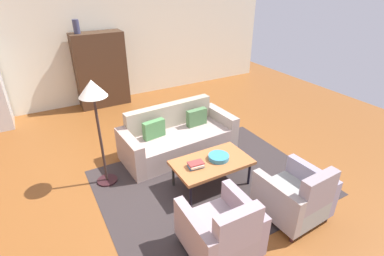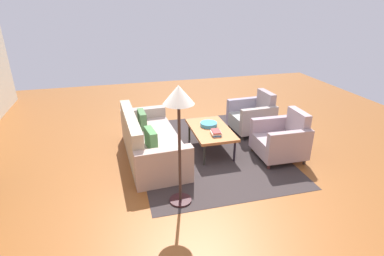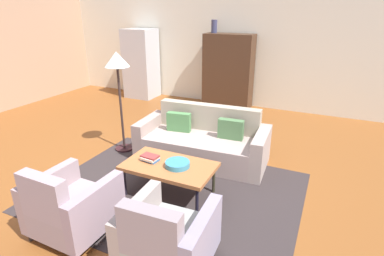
{
  "view_description": "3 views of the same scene",
  "coord_description": "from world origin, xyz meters",
  "px_view_note": "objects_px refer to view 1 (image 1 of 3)",
  "views": [
    {
      "loc": [
        -1.58,
        -3.66,
        3.0
      ],
      "look_at": [
        0.53,
        0.08,
        0.75
      ],
      "focal_mm": 27.57,
      "sensor_mm": 36.0,
      "label": 1
    },
    {
      "loc": [
        -4.41,
        1.12,
        2.7
      ],
      "look_at": [
        0.47,
        -0.15,
        0.52
      ],
      "focal_mm": 28.34,
      "sensor_mm": 36.0,
      "label": 2
    },
    {
      "loc": [
        2.32,
        -3.66,
        2.38
      ],
      "look_at": [
        0.58,
        0.11,
        0.75
      ],
      "focal_mm": 28.74,
      "sensor_mm": 36.0,
      "label": 3
    }
  ],
  "objects_px": {
    "book_stack": "(196,165)",
    "cabinet": "(101,70)",
    "couch": "(177,137)",
    "vase_tall": "(76,27)",
    "fruit_bowl": "(219,157)",
    "armchair_right": "(297,198)",
    "armchair_left": "(222,232)",
    "coffee_table": "(212,163)",
    "floor_lamp": "(94,99)"
  },
  "relations": [
    {
      "from": "couch",
      "to": "vase_tall",
      "type": "xyz_separation_m",
      "value": [
        -0.99,
        2.95,
        1.67
      ]
    },
    {
      "from": "couch",
      "to": "fruit_bowl",
      "type": "distance_m",
      "value": 1.21
    },
    {
      "from": "cabinet",
      "to": "fruit_bowl",
      "type": "bearing_deg",
      "value": -80.17
    },
    {
      "from": "fruit_bowl",
      "to": "cabinet",
      "type": "bearing_deg",
      "value": 99.83
    },
    {
      "from": "coffee_table",
      "to": "floor_lamp",
      "type": "height_order",
      "value": "floor_lamp"
    },
    {
      "from": "fruit_bowl",
      "to": "vase_tall",
      "type": "height_order",
      "value": "vase_tall"
    },
    {
      "from": "coffee_table",
      "to": "cabinet",
      "type": "relative_size",
      "value": 0.67
    },
    {
      "from": "coffee_table",
      "to": "fruit_bowl",
      "type": "bearing_deg",
      "value": 0.0
    },
    {
      "from": "coffee_table",
      "to": "floor_lamp",
      "type": "relative_size",
      "value": 0.7
    },
    {
      "from": "coffee_table",
      "to": "armchair_left",
      "type": "relative_size",
      "value": 1.36
    },
    {
      "from": "vase_tall",
      "to": "floor_lamp",
      "type": "relative_size",
      "value": 0.18
    },
    {
      "from": "couch",
      "to": "coffee_table",
      "type": "bearing_deg",
      "value": 87.04
    },
    {
      "from": "armchair_left",
      "to": "vase_tall",
      "type": "relative_size",
      "value": 2.86
    },
    {
      "from": "armchair_right",
      "to": "floor_lamp",
      "type": "height_order",
      "value": "floor_lamp"
    },
    {
      "from": "floor_lamp",
      "to": "cabinet",
      "type": "bearing_deg",
      "value": 75.51
    },
    {
      "from": "couch",
      "to": "cabinet",
      "type": "height_order",
      "value": "cabinet"
    },
    {
      "from": "fruit_bowl",
      "to": "cabinet",
      "type": "xyz_separation_m",
      "value": [
        -0.72,
        4.14,
        0.42
      ]
    },
    {
      "from": "couch",
      "to": "armchair_left",
      "type": "relative_size",
      "value": 2.44
    },
    {
      "from": "armchair_left",
      "to": "vase_tall",
      "type": "height_order",
      "value": "vase_tall"
    },
    {
      "from": "couch",
      "to": "cabinet",
      "type": "bearing_deg",
      "value": -81.96
    },
    {
      "from": "armchair_right",
      "to": "cabinet",
      "type": "xyz_separation_m",
      "value": [
        -1.19,
        5.3,
        0.56
      ]
    },
    {
      "from": "cabinet",
      "to": "armchair_right",
      "type": "bearing_deg",
      "value": -77.31
    },
    {
      "from": "floor_lamp",
      "to": "vase_tall",
      "type": "bearing_deg",
      "value": 82.32
    },
    {
      "from": "coffee_table",
      "to": "cabinet",
      "type": "xyz_separation_m",
      "value": [
        -0.59,
        4.14,
        0.49
      ]
    },
    {
      "from": "fruit_bowl",
      "to": "book_stack",
      "type": "bearing_deg",
      "value": -179.15
    },
    {
      "from": "couch",
      "to": "vase_tall",
      "type": "distance_m",
      "value": 3.52
    },
    {
      "from": "armchair_left",
      "to": "vase_tall",
      "type": "bearing_deg",
      "value": 95.35
    },
    {
      "from": "armchair_right",
      "to": "fruit_bowl",
      "type": "height_order",
      "value": "armchair_right"
    },
    {
      "from": "coffee_table",
      "to": "armchair_left",
      "type": "xyz_separation_m",
      "value": [
        -0.6,
        -1.17,
        -0.07
      ]
    },
    {
      "from": "armchair_right",
      "to": "cabinet",
      "type": "distance_m",
      "value": 5.46
    },
    {
      "from": "fruit_bowl",
      "to": "coffee_table",
      "type": "bearing_deg",
      "value": 180.0
    },
    {
      "from": "armchair_right",
      "to": "floor_lamp",
      "type": "bearing_deg",
      "value": 131.75
    },
    {
      "from": "armchair_left",
      "to": "floor_lamp",
      "type": "distance_m",
      "value": 2.49
    },
    {
      "from": "armchair_right",
      "to": "cabinet",
      "type": "bearing_deg",
      "value": 100.01
    },
    {
      "from": "fruit_bowl",
      "to": "vase_tall",
      "type": "bearing_deg",
      "value": 105.13
    },
    {
      "from": "book_stack",
      "to": "cabinet",
      "type": "xyz_separation_m",
      "value": [
        -0.3,
        4.14,
        0.41
      ]
    },
    {
      "from": "fruit_bowl",
      "to": "book_stack",
      "type": "height_order",
      "value": "book_stack"
    },
    {
      "from": "book_stack",
      "to": "coffee_table",
      "type": "bearing_deg",
      "value": 1.22
    },
    {
      "from": "book_stack",
      "to": "floor_lamp",
      "type": "bearing_deg",
      "value": 141.33
    },
    {
      "from": "coffee_table",
      "to": "armchair_right",
      "type": "xyz_separation_m",
      "value": [
        0.6,
        -1.17,
        -0.07
      ]
    },
    {
      "from": "armchair_left",
      "to": "vase_tall",
      "type": "xyz_separation_m",
      "value": [
        -0.39,
        5.3,
        1.61
      ]
    },
    {
      "from": "armchair_left",
      "to": "coffee_table",
      "type": "bearing_deg",
      "value": 63.87
    },
    {
      "from": "couch",
      "to": "floor_lamp",
      "type": "relative_size",
      "value": 1.25
    },
    {
      "from": "vase_tall",
      "to": "fruit_bowl",
      "type": "bearing_deg",
      "value": -74.87
    },
    {
      "from": "coffee_table",
      "to": "vase_tall",
      "type": "distance_m",
      "value": 4.52
    },
    {
      "from": "coffee_table",
      "to": "vase_tall",
      "type": "bearing_deg",
      "value": 103.48
    },
    {
      "from": "armchair_left",
      "to": "fruit_bowl",
      "type": "height_order",
      "value": "armchair_left"
    },
    {
      "from": "cabinet",
      "to": "vase_tall",
      "type": "relative_size",
      "value": 5.85
    },
    {
      "from": "fruit_bowl",
      "to": "book_stack",
      "type": "relative_size",
      "value": 1.31
    },
    {
      "from": "couch",
      "to": "floor_lamp",
      "type": "bearing_deg",
      "value": 8.04
    }
  ]
}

